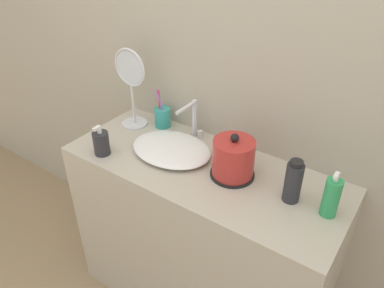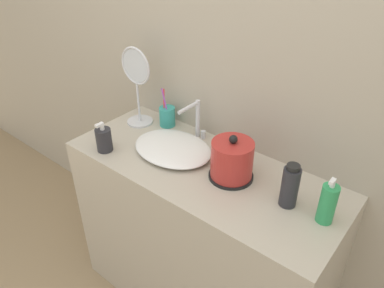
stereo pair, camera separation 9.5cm
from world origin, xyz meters
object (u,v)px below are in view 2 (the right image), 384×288
(electric_kettle, at_px, (232,161))
(vanity_mirror, at_px, (137,82))
(shampoo_bottle, at_px, (328,204))
(lotion_bottle, at_px, (104,140))
(mouthwash_bottle, at_px, (290,186))
(faucet, at_px, (196,118))
(toothbrush_cup, at_px, (167,116))

(electric_kettle, bearing_deg, vanity_mirror, 171.83)
(shampoo_bottle, bearing_deg, electric_kettle, 179.44)
(lotion_bottle, distance_m, mouthwash_bottle, 0.86)
(lotion_bottle, bearing_deg, faucet, 53.51)
(toothbrush_cup, xyz_separation_m, shampoo_bottle, (0.91, -0.16, 0.03))
(vanity_mirror, bearing_deg, mouthwash_bottle, -6.23)
(lotion_bottle, bearing_deg, toothbrush_cup, 79.24)
(electric_kettle, relative_size, mouthwash_bottle, 1.12)
(mouthwash_bottle, distance_m, vanity_mirror, 0.92)
(mouthwash_bottle, height_order, vanity_mirror, vanity_mirror)
(faucet, bearing_deg, shampoo_bottle, -12.47)
(electric_kettle, height_order, vanity_mirror, vanity_mirror)
(toothbrush_cup, height_order, vanity_mirror, vanity_mirror)
(mouthwash_bottle, bearing_deg, electric_kettle, 178.54)
(mouthwash_bottle, bearing_deg, shampoo_bottle, 1.09)
(toothbrush_cup, distance_m, lotion_bottle, 0.37)
(toothbrush_cup, bearing_deg, shampoo_bottle, -10.18)
(toothbrush_cup, relative_size, vanity_mirror, 0.52)
(shampoo_bottle, relative_size, mouthwash_bottle, 1.05)
(lotion_bottle, height_order, vanity_mirror, vanity_mirror)
(faucet, bearing_deg, toothbrush_cup, 178.53)
(faucet, bearing_deg, mouthwash_bottle, -15.73)
(lotion_bottle, relative_size, vanity_mirror, 0.36)
(lotion_bottle, bearing_deg, mouthwash_bottle, 12.96)
(electric_kettle, xyz_separation_m, toothbrush_cup, (-0.51, 0.16, -0.03))
(shampoo_bottle, distance_m, mouthwash_bottle, 0.15)
(electric_kettle, height_order, lotion_bottle, electric_kettle)
(toothbrush_cup, bearing_deg, lotion_bottle, -100.76)
(electric_kettle, distance_m, lotion_bottle, 0.61)
(faucet, relative_size, lotion_bottle, 1.32)
(lotion_bottle, bearing_deg, vanity_mirror, 102.73)
(shampoo_bottle, xyz_separation_m, mouthwash_bottle, (-0.14, -0.00, 0.01))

